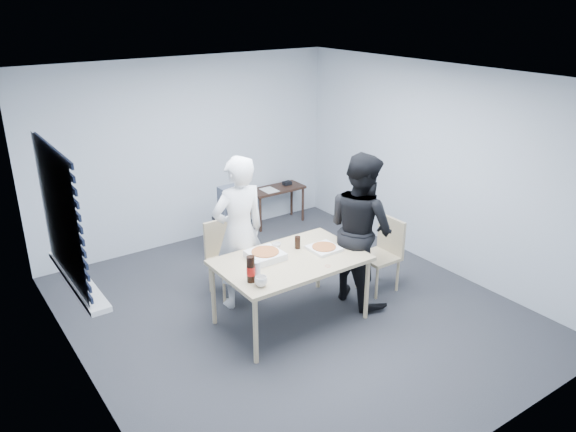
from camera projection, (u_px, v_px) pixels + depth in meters
room at (65, 225)px, 4.99m from camera, size 5.00×5.00×5.00m
dining_table at (291, 264)px, 5.94m from camera, size 1.55×0.98×0.75m
chair_far at (225, 252)px, 6.63m from camera, size 0.42×0.42×0.89m
chair_right at (384, 249)px, 6.71m from camera, size 0.42×0.42×0.89m
person_white at (239, 233)px, 6.23m from camera, size 0.65×0.42×1.77m
person_black at (360, 229)px, 6.33m from camera, size 0.47×0.86×1.77m
side_table at (276, 193)px, 8.64m from camera, size 0.87×0.39×0.58m
stool at (232, 225)px, 7.58m from camera, size 0.40×0.40×0.55m
backpack at (232, 203)px, 7.44m from camera, size 0.32×0.24×0.45m
pizza_box_a at (265, 255)px, 5.91m from camera, size 0.34×0.34×0.09m
pizza_box_b at (324, 248)px, 6.11m from camera, size 0.31×0.31×0.04m
mug_a at (261, 281)px, 5.35m from camera, size 0.17×0.17×0.10m
mug_b at (276, 247)px, 6.08m from camera, size 0.10×0.10×0.09m
cola_glass at (298, 242)px, 6.13m from camera, size 0.08×0.08×0.14m
soda_bottle at (251, 270)px, 5.40m from camera, size 0.09×0.09×0.27m
plastic_cups at (257, 270)px, 5.46m from camera, size 0.08×0.08×0.19m
rubber_band at (328, 266)px, 5.75m from camera, size 0.06×0.06×0.00m
papers at (269, 190)px, 8.51m from camera, size 0.29×0.33×0.00m
black_box at (287, 183)px, 8.74m from camera, size 0.14×0.11×0.05m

